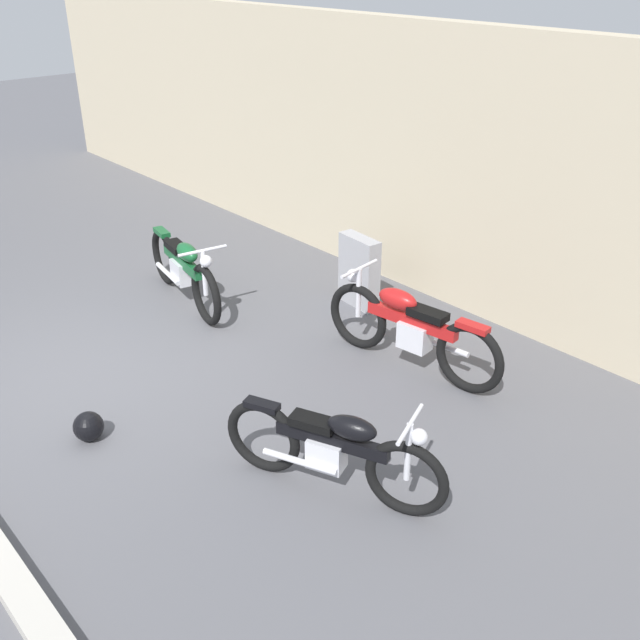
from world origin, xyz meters
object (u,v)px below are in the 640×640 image
object	(u,v)px
stone_marker	(359,271)
helmet	(88,426)
motorcycle_red	(410,328)
motorcycle_green	(184,269)
motorcycle_black	(334,450)

from	to	relation	value
stone_marker	helmet	world-z (taller)	stone_marker
motorcycle_red	motorcycle_green	bearing A→B (deg)	9.68
stone_marker	motorcycle_green	distance (m)	2.25
helmet	motorcycle_black	xyz separation A→B (m)	(2.07, 1.23, 0.29)
helmet	motorcycle_red	xyz separation A→B (m)	(1.10, 3.24, 0.34)
motorcycle_black	motorcycle_red	size ratio (longest dim) A/B	0.85
stone_marker	motorcycle_green	bearing A→B (deg)	-133.25
motorcycle_black	motorcycle_green	bearing A→B (deg)	141.96
stone_marker	motorcycle_black	size ratio (longest dim) A/B	0.49
stone_marker	helmet	size ratio (longest dim) A/B	3.25
stone_marker	helmet	xyz separation A→B (m)	(0.39, -3.92, -0.32)
helmet	motorcycle_red	distance (m)	3.44
helmet	motorcycle_black	bearing A→B (deg)	30.69
helmet	motorcycle_red	size ratio (longest dim) A/B	0.13
motorcycle_green	motorcycle_red	bearing A→B (deg)	27.58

